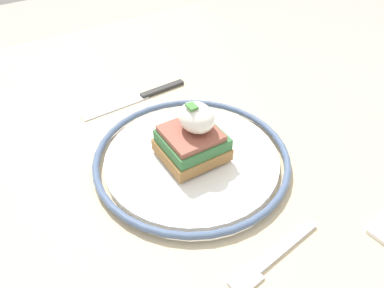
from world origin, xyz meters
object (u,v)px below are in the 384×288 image
object	(u,v)px
plate	(192,158)
fork	(272,259)
sandwich	(193,137)
knife	(144,96)

from	to	relation	value
plate	fork	xyz separation A→B (m)	(-0.19, 0.01, -0.01)
plate	sandwich	xyz separation A→B (m)	(0.00, -0.00, 0.04)
plate	knife	xyz separation A→B (m)	(0.19, -0.02, -0.01)
fork	knife	bearing A→B (deg)	-3.64
sandwich	knife	bearing A→B (deg)	-4.24
sandwich	fork	distance (m)	0.19
plate	sandwich	bearing A→B (deg)	-83.86
sandwich	plate	bearing A→B (deg)	96.14
sandwich	knife	world-z (taller)	sandwich
plate	knife	size ratio (longest dim) A/B	1.42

